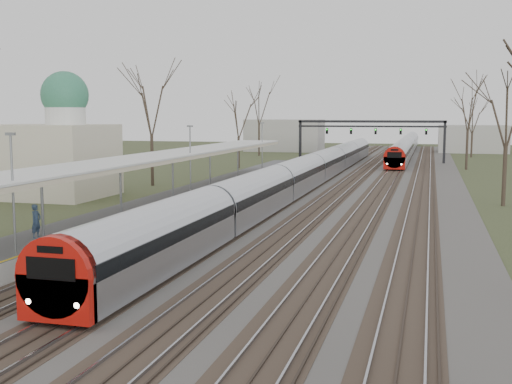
% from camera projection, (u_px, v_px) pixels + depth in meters
% --- Properties ---
extents(track_bed, '(24.00, 160.00, 0.22)m').
position_uv_depth(track_bed, '(342.00, 183.00, 63.71)').
color(track_bed, '#474442').
rests_on(track_bed, ground).
extents(platform, '(3.50, 69.00, 1.00)m').
position_uv_depth(platform, '(191.00, 197.00, 49.33)').
color(platform, '#9E9B93').
rests_on(platform, ground).
extents(canopy, '(4.10, 50.00, 3.11)m').
position_uv_depth(canopy, '(167.00, 156.00, 44.60)').
color(canopy, slate).
rests_on(canopy, platform).
extents(dome_building, '(10.00, 8.00, 10.30)m').
position_uv_depth(dome_building, '(48.00, 152.00, 52.73)').
color(dome_building, beige).
rests_on(dome_building, ground).
extents(signal_gantry, '(21.00, 0.59, 6.08)m').
position_uv_depth(signal_gantry, '(371.00, 128.00, 91.86)').
color(signal_gantry, black).
rests_on(signal_gantry, ground).
extents(tree_west_far, '(5.50, 5.50, 11.33)m').
position_uv_depth(tree_west_far, '(151.00, 102.00, 60.57)').
color(tree_west_far, '#2D231C').
rests_on(tree_west_far, ground).
extents(tree_east_far, '(5.00, 5.00, 10.30)m').
position_uv_depth(tree_east_far, '(507.00, 108.00, 46.81)').
color(tree_east_far, '#2D231C').
rests_on(tree_east_far, ground).
extents(train_near, '(2.62, 90.21, 3.05)m').
position_uv_depth(train_near, '(312.00, 170.00, 62.80)').
color(train_near, '#B3B7BE').
rests_on(train_near, ground).
extents(train_far, '(2.62, 75.21, 3.05)m').
position_uv_depth(train_far, '(406.00, 146.00, 112.72)').
color(train_far, '#B3B7BE').
rests_on(train_far, ground).
extents(passenger, '(0.42, 0.61, 1.62)m').
position_uv_depth(passenger, '(36.00, 221.00, 30.03)').
color(passenger, '#2D4059').
rests_on(passenger, platform).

